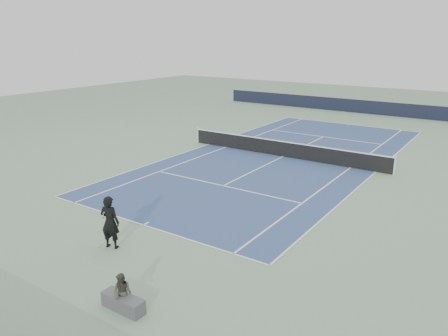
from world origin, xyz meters
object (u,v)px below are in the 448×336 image
Objects in this scene: tennis_player at (110,222)px; tennis_ball at (99,246)px; tennis_net at (283,149)px; spectator_bench at (123,298)px.

tennis_ball is at bearing -145.22° from tennis_player.
tennis_player is (0.38, -13.79, 0.43)m from tennis_net.
spectator_bench is (3.36, -16.09, -0.14)m from tennis_net.
tennis_net is 6.90× the size of tennis_player.
tennis_net is 14.06m from tennis_ball.
tennis_ball is (0.01, -14.05, -0.47)m from tennis_net.
tennis_player is at bearing 34.78° from tennis_ball.
tennis_player is 3.80m from spectator_bench.
tennis_net is 175.48× the size of tennis_ball.
spectator_bench is (3.35, -2.04, 0.33)m from tennis_ball.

